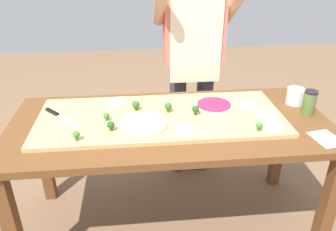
% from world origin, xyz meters
% --- Properties ---
extents(ground_plane, '(8.00, 8.00, 0.00)m').
position_xyz_m(ground_plane, '(0.00, 0.00, 0.00)').
color(ground_plane, brown).
extents(prep_table, '(1.78, 0.79, 0.76)m').
position_xyz_m(prep_table, '(0.00, 0.00, 0.66)').
color(prep_table, brown).
rests_on(prep_table, ground).
extents(cutting_board, '(1.36, 0.56, 0.02)m').
position_xyz_m(cutting_board, '(-0.05, 0.03, 0.77)').
color(cutting_board, tan).
rests_on(cutting_board, prep_table).
extents(chefs_knife, '(0.24, 0.24, 0.02)m').
position_xyz_m(chefs_knife, '(-0.62, 0.08, 0.79)').
color(chefs_knife, '#B7BABF').
rests_on(chefs_knife, cutting_board).
extents(pizza_whole_cheese_artichoke, '(0.26, 0.26, 0.02)m').
position_xyz_m(pizza_whole_cheese_artichoke, '(-0.15, -0.07, 0.79)').
color(pizza_whole_cheese_artichoke, beige).
rests_on(pizza_whole_cheese_artichoke, cutting_board).
extents(pizza_whole_beet_magenta, '(0.24, 0.24, 0.02)m').
position_xyz_m(pizza_whole_beet_magenta, '(0.27, 0.12, 0.79)').
color(pizza_whole_beet_magenta, beige).
rests_on(pizza_whole_beet_magenta, cutting_board).
extents(pizza_slice_far_right, '(0.13, 0.13, 0.01)m').
position_xyz_m(pizza_slice_far_right, '(-0.31, 0.22, 0.79)').
color(pizza_slice_far_right, silver).
rests_on(pizza_slice_far_right, cutting_board).
extents(pizza_slice_center, '(0.11, 0.11, 0.01)m').
position_xyz_m(pizza_slice_center, '(0.53, -0.02, 0.79)').
color(pizza_slice_center, silver).
rests_on(pizza_slice_center, cutting_board).
extents(pizza_slice_near_right, '(0.10, 0.10, 0.01)m').
position_xyz_m(pizza_slice_near_right, '(0.47, 0.11, 0.79)').
color(pizza_slice_near_right, silver).
rests_on(pizza_slice_near_right, cutting_board).
extents(pizza_slice_far_left, '(0.09, 0.09, 0.01)m').
position_xyz_m(pizza_slice_far_left, '(0.52, -0.16, 0.79)').
color(pizza_slice_far_left, silver).
rests_on(pizza_slice_far_left, cutting_board).
extents(pizza_slice_near_left, '(0.10, 0.10, 0.01)m').
position_xyz_m(pizza_slice_near_left, '(0.06, -0.15, 0.79)').
color(pizza_slice_near_left, silver).
rests_on(pizza_slice_near_left, cutting_board).
extents(broccoli_floret_back_right, '(0.04, 0.04, 0.05)m').
position_xyz_m(broccoli_floret_back_right, '(-0.48, -0.19, 0.81)').
color(broccoli_floret_back_right, '#487A23').
rests_on(broccoli_floret_back_right, cutting_board).
extents(broccoli_floret_front_mid, '(0.04, 0.04, 0.06)m').
position_xyz_m(broccoli_floret_front_mid, '(-0.01, 0.07, 0.82)').
color(broccoli_floret_front_mid, '#366618').
rests_on(broccoli_floret_front_mid, cutting_board).
extents(broccoli_floret_back_left, '(0.04, 0.04, 0.05)m').
position_xyz_m(broccoli_floret_back_left, '(-0.35, 0.00, 0.81)').
color(broccoli_floret_back_left, '#3F7220').
rests_on(broccoli_floret_back_left, cutting_board).
extents(broccoli_floret_back_mid, '(0.04, 0.04, 0.05)m').
position_xyz_m(broccoli_floret_back_mid, '(-0.32, -0.11, 0.81)').
color(broccoli_floret_back_mid, '#2C5915').
rests_on(broccoli_floret_back_mid, cutting_board).
extents(broccoli_floret_front_left, '(0.04, 0.04, 0.06)m').
position_xyz_m(broccoli_floret_front_left, '(0.14, 0.02, 0.82)').
color(broccoli_floret_front_left, '#2C5915').
rests_on(broccoli_floret_front_left, cutting_board).
extents(broccoli_floret_center_right, '(0.04, 0.04, 0.05)m').
position_xyz_m(broccoli_floret_center_right, '(0.43, -0.19, 0.81)').
color(broccoli_floret_center_right, '#487A23').
rests_on(broccoli_floret_center_right, cutting_board).
extents(broccoli_floret_center_left, '(0.05, 0.05, 0.06)m').
position_xyz_m(broccoli_floret_center_left, '(-0.19, 0.11, 0.82)').
color(broccoli_floret_center_left, '#366618').
rests_on(broccoli_floret_center_left, cutting_board).
extents(cheese_crumble_a, '(0.01, 0.01, 0.01)m').
position_xyz_m(cheese_crumble_a, '(-0.10, 0.08, 0.79)').
color(cheese_crumble_a, silver).
rests_on(cheese_crumble_a, cutting_board).
extents(cheese_crumble_b, '(0.02, 0.02, 0.01)m').
position_xyz_m(cheese_crumble_b, '(0.26, -0.08, 0.79)').
color(cheese_crumble_b, silver).
rests_on(cheese_crumble_b, cutting_board).
extents(cheese_crumble_c, '(0.03, 0.03, 0.02)m').
position_xyz_m(cheese_crumble_c, '(-0.12, 0.17, 0.79)').
color(cheese_crumble_c, silver).
rests_on(cheese_crumble_c, cutting_board).
extents(cheese_crumble_d, '(0.02, 0.02, 0.01)m').
position_xyz_m(cheese_crumble_d, '(-0.58, -0.17, 0.79)').
color(cheese_crumble_d, white).
rests_on(cheese_crumble_d, cutting_board).
extents(cheese_crumble_e, '(0.02, 0.02, 0.01)m').
position_xyz_m(cheese_crumble_e, '(-0.02, 0.25, 0.79)').
color(cheese_crumble_e, silver).
rests_on(cheese_crumble_e, cutting_board).
extents(flour_cup, '(0.11, 0.11, 0.10)m').
position_xyz_m(flour_cup, '(0.78, 0.15, 0.80)').
color(flour_cup, white).
rests_on(flour_cup, prep_table).
extents(sauce_jar, '(0.07, 0.07, 0.14)m').
position_xyz_m(sauce_jar, '(0.80, 0.01, 0.83)').
color(sauce_jar, '#517033').
rests_on(sauce_jar, prep_table).
extents(recipe_note, '(0.15, 0.18, 0.00)m').
position_xyz_m(recipe_note, '(0.77, -0.27, 0.76)').
color(recipe_note, white).
rests_on(recipe_note, prep_table).
extents(cook_center, '(0.54, 0.39, 1.67)m').
position_xyz_m(cook_center, '(0.22, 0.59, 1.00)').
color(cook_center, '#333847').
rests_on(cook_center, ground).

